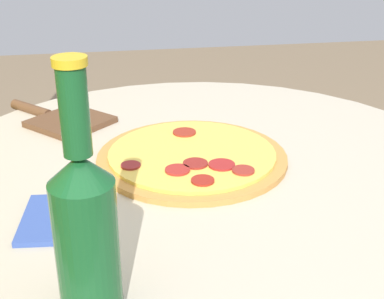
{
  "coord_description": "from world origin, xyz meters",
  "views": [
    {
      "loc": [
        -0.79,
        0.15,
        1.17
      ],
      "look_at": [
        0.03,
        0.01,
        0.79
      ],
      "focal_mm": 50.0,
      "sensor_mm": 36.0,
      "label": 1
    }
  ],
  "objects": [
    {
      "name": "napkin",
      "position": [
        -0.13,
        0.24,
        0.77
      ],
      "size": [
        0.13,
        0.09,
        0.01
      ],
      "color": "#334C99",
      "rests_on": "table"
    },
    {
      "name": "pizza",
      "position": [
        0.03,
        0.01,
        0.78
      ],
      "size": [
        0.33,
        0.33,
        0.02
      ],
      "color": "#B77F3D",
      "rests_on": "table"
    },
    {
      "name": "beer_bottle",
      "position": [
        -0.33,
        0.18,
        0.88
      ],
      "size": [
        0.07,
        0.07,
        0.28
      ],
      "color": "#144C23",
      "rests_on": "table"
    },
    {
      "name": "pizza_paddle",
      "position": [
        0.25,
        0.24,
        0.78
      ],
      "size": [
        0.23,
        0.23,
        0.02
      ],
      "rotation": [
        0.0,
        0.0,
        0.76
      ],
      "color": "brown",
      "rests_on": "table"
    },
    {
      "name": "table",
      "position": [
        0.0,
        0.0,
        0.59
      ],
      "size": [
        0.97,
        0.97,
        0.77
      ],
      "color": "#B2A893",
      "rests_on": "ground_plane"
    }
  ]
}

